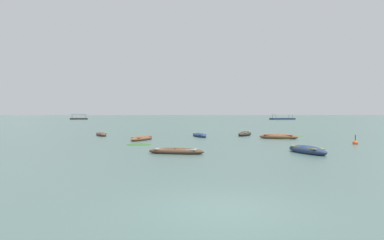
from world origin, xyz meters
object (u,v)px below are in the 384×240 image
rowboat_5 (101,134)px  mooring_buoy (355,143)px  rowboat_0 (176,151)px  rowboat_3 (199,135)px  rowboat_2 (142,138)px  ferry_0 (282,119)px  rowboat_1 (245,134)px  rowboat_6 (279,137)px  ferry_1 (79,119)px  rowboat_4 (307,150)px

rowboat_5 → mooring_buoy: (22.87, -11.74, -0.06)m
rowboat_0 → rowboat_3: rowboat_3 is taller
rowboat_2 → ferry_0: (46.91, 128.02, 0.29)m
rowboat_2 → mooring_buoy: mooring_buoy is taller
ferry_0 → rowboat_1: bearing=-106.7°
rowboat_0 → rowboat_5: 20.39m
rowboat_6 → ferry_1: bearing=114.0°
rowboat_5 → ferry_1: size_ratio=0.41×
rowboat_6 → mooring_buoy: (4.41, -6.72, -0.10)m
rowboat_0 → rowboat_1: size_ratio=0.89×
ferry_0 → ferry_1: (-91.47, 3.36, 0.00)m
rowboat_0 → ferry_0: (43.41, 139.56, 0.30)m
ferry_0 → mooring_buoy: ferry_0 is taller
rowboat_3 → mooring_buoy: bearing=-39.4°
rowboat_2 → rowboat_5: 8.67m
rowboat_4 → ferry_1: (-56.07, 142.81, 0.26)m
rowboat_0 → rowboat_4: 8.02m
rowboat_3 → ferry_1: size_ratio=0.45×
mooring_buoy → rowboat_4: bearing=-132.7°
rowboat_2 → ferry_1: size_ratio=0.48×
ferry_1 → rowboat_1: bearing=-66.0°
rowboat_0 → rowboat_6: bearing=54.2°
rowboat_4 → ferry_1: 153.42m
rowboat_6 → mooring_buoy: size_ratio=4.40×
rowboat_6 → ferry_0: bearing=75.0°
rowboat_0 → rowboat_1: rowboat_1 is taller
rowboat_6 → rowboat_2: bearing=-172.1°
rowboat_3 → rowboat_4: rowboat_4 is taller
ferry_0 → ferry_1: same height
rowboat_6 → ferry_1: ferry_1 is taller
ferry_0 → rowboat_3: bearing=-108.6°
rowboat_0 → rowboat_6: 16.47m
rowboat_1 → ferry_0: size_ratio=0.36×
rowboat_4 → rowboat_2: bearing=135.2°
rowboat_0 → rowboat_6: rowboat_6 is taller
rowboat_2 → rowboat_3: rowboat_3 is taller
ferry_1 → ferry_0: bearing=-2.1°
rowboat_1 → rowboat_5: rowboat_1 is taller
rowboat_0 → ferry_1: bearing=108.6°
rowboat_4 → ferry_0: 143.87m
rowboat_0 → rowboat_6: size_ratio=0.92×
rowboat_0 → rowboat_1: bearing=69.0°
rowboat_0 → ferry_1: 150.79m
rowboat_6 → rowboat_1: bearing=114.7°
rowboat_5 → ferry_1: (-39.23, 124.55, 0.29)m
rowboat_3 → mooring_buoy: mooring_buoy is taller
rowboat_3 → mooring_buoy: 15.57m
ferry_0 → mooring_buoy: bearing=-102.5°
rowboat_3 → rowboat_5: rowboat_3 is taller
rowboat_3 → rowboat_5: 10.99m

